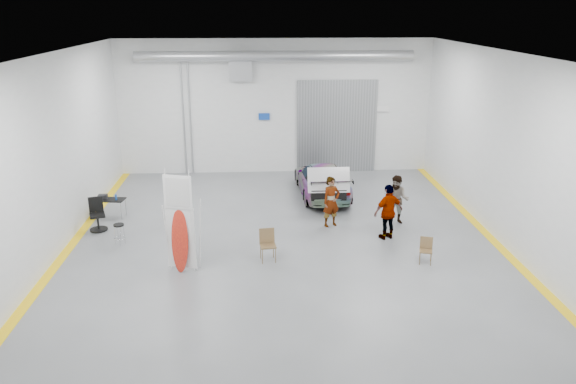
{
  "coord_description": "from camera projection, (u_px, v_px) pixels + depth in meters",
  "views": [
    {
      "loc": [
        -0.81,
        -17.06,
        7.3
      ],
      "look_at": [
        0.16,
        0.41,
        1.5
      ],
      "focal_mm": 35.0,
      "sensor_mm": 36.0,
      "label": 1
    }
  ],
  "objects": [
    {
      "name": "ground",
      "position": [
        284.0,
        239.0,
        18.51
      ],
      "size": [
        16.0,
        16.0,
        0.0
      ],
      "primitive_type": "plane",
      "color": "slate",
      "rests_on": "ground"
    },
    {
      "name": "folding_chair_near",
      "position": [
        268.0,
        251.0,
        16.85
      ],
      "size": [
        0.52,
        0.53,
        0.97
      ],
      "rotation": [
        0.0,
        0.0,
        0.13
      ],
      "color": "brown",
      "rests_on": "ground"
    },
    {
      "name": "person_c",
      "position": [
        388.0,
        212.0,
        18.28
      ],
      "size": [
        1.17,
        0.84,
        1.87
      ],
      "primitive_type": "imported",
      "rotation": [
        0.0,
        0.0,
        3.55
      ],
      "color": "#9C5434",
      "rests_on": "ground"
    },
    {
      "name": "surfboard_display",
      "position": [
        182.0,
        231.0,
        15.89
      ],
      "size": [
        0.84,
        0.4,
        3.06
      ],
      "rotation": [
        0.0,
        0.0,
        -0.28
      ],
      "color": "white",
      "rests_on": "ground"
    },
    {
      "name": "sedan_car",
      "position": [
        322.0,
        180.0,
        22.61
      ],
      "size": [
        2.1,
        4.67,
        1.33
      ],
      "primitive_type": "imported",
      "rotation": [
        0.0,
        0.0,
        3.19
      ],
      "color": "white",
      "rests_on": "ground"
    },
    {
      "name": "shop_stool",
      "position": [
        120.0,
        234.0,
        18.0
      ],
      "size": [
        0.35,
        0.35,
        0.69
      ],
      "rotation": [
        0.0,
        0.0,
        -0.04
      ],
      "color": "black",
      "rests_on": "ground"
    },
    {
      "name": "person_a",
      "position": [
        331.0,
        202.0,
        19.36
      ],
      "size": [
        0.77,
        0.65,
        1.78
      ],
      "primitive_type": "imported",
      "rotation": [
        0.0,
        0.0,
        0.42
      ],
      "color": "#8C6D4C",
      "rests_on": "ground"
    },
    {
      "name": "work_table",
      "position": [
        108.0,
        199.0,
        20.24
      ],
      "size": [
        1.15,
        0.69,
        0.89
      ],
      "rotation": [
        0.0,
        0.0,
        -0.14
      ],
      "color": "#94969C",
      "rests_on": "ground"
    },
    {
      "name": "trunk_lid",
      "position": [
        329.0,
        178.0,
        20.46
      ],
      "size": [
        1.55,
        0.94,
        0.04
      ],
      "primitive_type": "cube",
      "color": "silver",
      "rests_on": "sedan_car"
    },
    {
      "name": "person_b",
      "position": [
        397.0,
        200.0,
        19.64
      ],
      "size": [
        1.04,
        0.95,
        1.74
      ],
      "primitive_type": "imported",
      "rotation": [
        0.0,
        0.0,
        -0.43
      ],
      "color": "slate",
      "rests_on": "ground"
    },
    {
      "name": "office_chair",
      "position": [
        98.0,
        216.0,
        19.13
      ],
      "size": [
        0.62,
        0.65,
        1.12
      ],
      "rotation": [
        0.0,
        0.0,
        0.33
      ],
      "color": "black",
      "rests_on": "ground"
    },
    {
      "name": "room_shell",
      "position": [
        287.0,
        105.0,
        19.34
      ],
      "size": [
        14.02,
        16.18,
        6.01
      ],
      "color": "silver",
      "rests_on": "ground"
    },
    {
      "name": "folding_chair_far",
      "position": [
        425.0,
        256.0,
        16.71
      ],
      "size": [
        0.46,
        0.48,
        0.78
      ],
      "rotation": [
        0.0,
        0.0,
        -0.28
      ],
      "color": "brown",
      "rests_on": "ground"
    }
  ]
}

